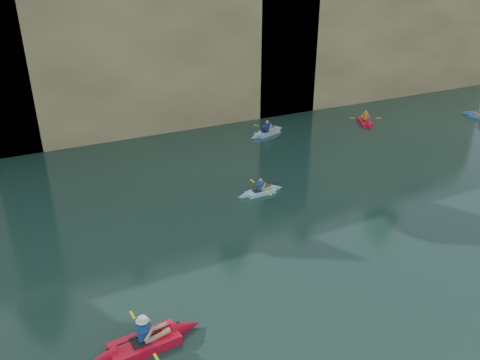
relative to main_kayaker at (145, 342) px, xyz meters
name	(u,v)px	position (x,y,z in m)	size (l,w,h in m)	color
ground	(335,325)	(6.00, -1.90, -0.19)	(160.00, 160.00, 0.00)	black
cliff	(111,33)	(6.00, 28.10, 5.81)	(70.00, 16.00, 12.00)	tan
cliff_slab_center	(165,49)	(8.00, 20.70, 5.51)	(24.00, 2.40, 11.40)	tan
cliff_slab_east	(384,41)	(28.00, 20.70, 4.73)	(26.00, 2.40, 9.84)	tan
sea_cave_center	(86,120)	(2.00, 20.05, 1.41)	(3.50, 1.00, 3.20)	black
sea_cave_east	(268,88)	(16.00, 20.05, 2.06)	(5.00, 1.00, 4.50)	black
main_kayaker	(145,342)	(0.00, 0.00, 0.00)	(3.92, 2.60, 1.44)	red
kayaker_ltblue_near	(260,191)	(8.56, 7.90, -0.06)	(2.75, 2.16, 1.08)	#8ECFEE
kayaker_red_far	(365,121)	(21.58, 14.90, -0.04)	(2.18, 3.28, 1.22)	red
kayaker_ltblue_mid	(267,132)	(13.62, 16.02, -0.03)	(3.45, 2.42, 1.29)	#7DA5D1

